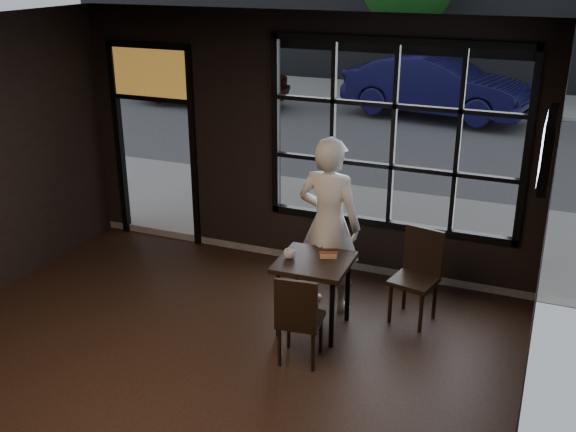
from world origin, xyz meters
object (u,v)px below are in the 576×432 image
at_px(man, 329,225).
at_px(cafe_table, 314,294).
at_px(chair_near, 301,316).
at_px(navy_car, 436,86).

bearing_deg(man, cafe_table, 97.99).
height_order(cafe_table, man, man).
bearing_deg(man, chair_near, 100.83).
xyz_separation_m(chair_near, man, (-0.12, 1.15, 0.52)).
relative_size(man, navy_car, 0.45).
bearing_deg(cafe_table, chair_near, -83.40).
xyz_separation_m(chair_near, navy_car, (-0.84, 11.12, 0.35)).
height_order(man, navy_car, man).
xyz_separation_m(cafe_table, man, (-0.03, 0.54, 0.60)).
bearing_deg(chair_near, cafe_table, -88.57).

